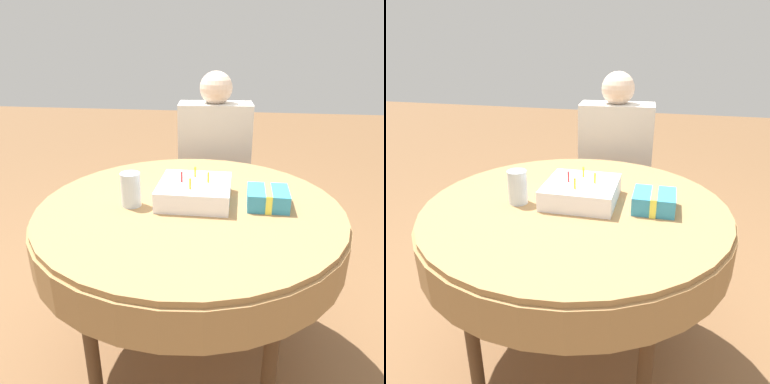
# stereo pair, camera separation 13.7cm
# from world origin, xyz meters

# --- Properties ---
(ground_plane) EXTENTS (12.00, 12.00, 0.00)m
(ground_plane) POSITION_xyz_m (0.00, 0.00, 0.00)
(ground_plane) COLOR brown
(dining_table) EXTENTS (1.13, 1.13, 0.75)m
(dining_table) POSITION_xyz_m (0.00, 0.00, 0.66)
(dining_table) COLOR #9E7547
(dining_table) RESTS_ON ground_plane
(chair) EXTENTS (0.43, 0.43, 0.85)m
(chair) POSITION_xyz_m (0.03, 0.87, 0.46)
(chair) COLOR brown
(chair) RESTS_ON ground_plane
(person) EXTENTS (0.41, 0.30, 1.16)m
(person) POSITION_xyz_m (0.04, 0.78, 0.69)
(person) COLOR beige
(person) RESTS_ON ground_plane
(birthday_cake) EXTENTS (0.26, 0.26, 0.11)m
(birthday_cake) POSITION_xyz_m (0.01, 0.03, 0.79)
(birthday_cake) COLOR white
(birthday_cake) RESTS_ON dining_table
(drinking_glass) EXTENTS (0.07, 0.07, 0.12)m
(drinking_glass) POSITION_xyz_m (-0.21, -0.04, 0.81)
(drinking_glass) COLOR silver
(drinking_glass) RESTS_ON dining_table
(gift_box) EXTENTS (0.15, 0.15, 0.07)m
(gift_box) POSITION_xyz_m (0.28, 0.02, 0.78)
(gift_box) COLOR teal
(gift_box) RESTS_ON dining_table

